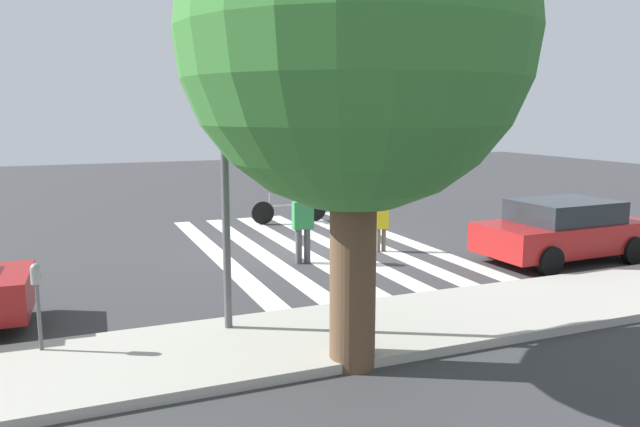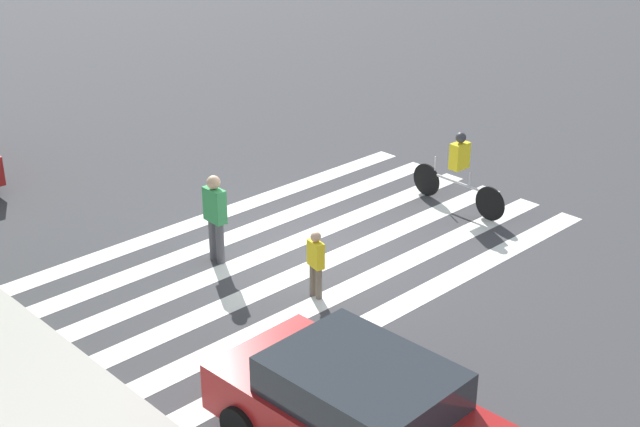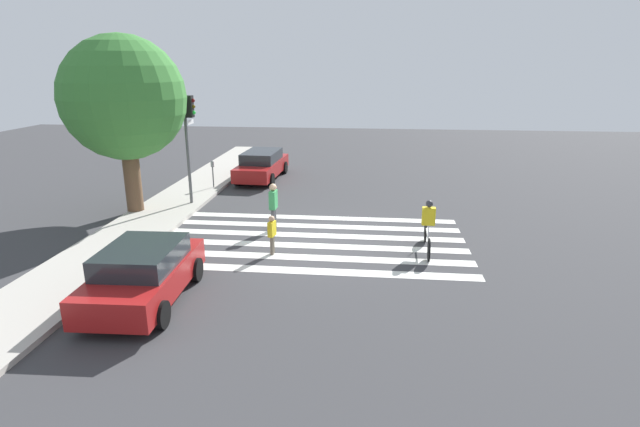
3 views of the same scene
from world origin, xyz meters
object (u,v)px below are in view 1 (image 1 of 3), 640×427
(pedestrian_child_with_backpack, at_px, (303,222))
(pedestrian_adult_blue_shirt, at_px, (381,224))
(car_parked_silver_sedan, at_px, (563,230))
(parking_meter, at_px, (37,288))
(cyclist_near_curb, at_px, (289,195))
(traffic_light, at_px, (222,125))
(street_tree, at_px, (355,36))

(pedestrian_child_with_backpack, xyz_separation_m, pedestrian_adult_blue_shirt, (-2.24, -0.38, -0.26))
(car_parked_silver_sedan, bearing_deg, parking_meter, 7.04)
(cyclist_near_curb, height_order, car_parked_silver_sedan, cyclist_near_curb)
(traffic_light, xyz_separation_m, cyclist_near_curb, (-4.28, -9.01, -2.39))
(traffic_light, xyz_separation_m, car_parked_silver_sedan, (-8.47, -1.74, -2.52))
(parking_meter, xyz_separation_m, street_tree, (-3.96, 1.89, 3.37))
(cyclist_near_curb, bearing_deg, car_parked_silver_sedan, 122.12)
(parking_meter, height_order, street_tree, street_tree)
(traffic_light, height_order, street_tree, street_tree)
(street_tree, relative_size, pedestrian_adult_blue_shirt, 5.46)
(parking_meter, xyz_separation_m, pedestrian_child_with_backpack, (-5.45, -3.89, -0.08))
(traffic_light, xyz_separation_m, parking_meter, (2.68, 0.03, -2.22))
(parking_meter, height_order, pedestrian_child_with_backpack, pedestrian_child_with_backpack)
(parking_meter, relative_size, car_parked_silver_sedan, 0.34)
(car_parked_silver_sedan, bearing_deg, pedestrian_child_with_backpack, -22.43)
(pedestrian_child_with_backpack, xyz_separation_m, cyclist_near_curb, (-1.51, -5.15, -0.08))
(street_tree, bearing_deg, pedestrian_adult_blue_shirt, -121.15)
(street_tree, height_order, pedestrian_child_with_backpack, street_tree)
(traffic_light, bearing_deg, parking_meter, 0.63)
(traffic_light, relative_size, car_parked_silver_sedan, 1.13)
(traffic_light, height_order, parking_meter, traffic_light)
(parking_meter, bearing_deg, street_tree, 154.42)
(pedestrian_child_with_backpack, height_order, pedestrian_adult_blue_shirt, pedestrian_child_with_backpack)
(traffic_light, distance_m, street_tree, 2.58)
(parking_meter, distance_m, pedestrian_child_with_backpack, 6.70)
(parking_meter, distance_m, street_tree, 5.53)
(parking_meter, bearing_deg, pedestrian_adult_blue_shirt, -150.90)
(pedestrian_adult_blue_shirt, xyz_separation_m, car_parked_silver_sedan, (-3.46, 2.51, 0.04))
(traffic_light, bearing_deg, car_parked_silver_sedan, -168.39)
(parking_meter, xyz_separation_m, car_parked_silver_sedan, (-11.14, -1.77, -0.30))
(street_tree, xyz_separation_m, pedestrian_adult_blue_shirt, (-3.73, -6.17, -3.71))
(traffic_light, xyz_separation_m, pedestrian_child_with_backpack, (-2.77, -3.86, -2.31))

